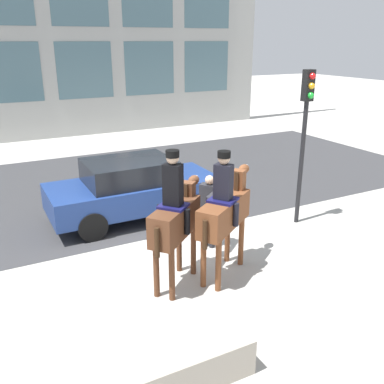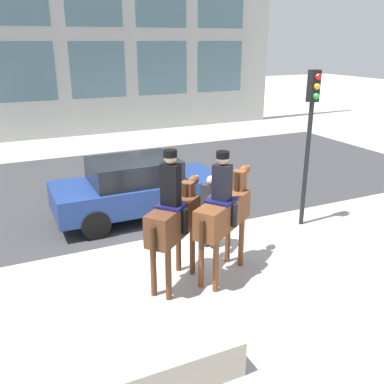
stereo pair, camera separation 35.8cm
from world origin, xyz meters
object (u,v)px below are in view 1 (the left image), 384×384
Objects in this scene: pedestrian_bystander at (209,206)px; planter_ledge at (154,380)px; mounted_horse_lead at (176,217)px; street_car_near_lane at (133,188)px; mounted_horse_companion at (225,210)px; traffic_light at (305,123)px.

planter_ledge is at bearing 11.93° from pedestrian_bystander.
street_car_near_lane is at bearing 43.40° from mounted_horse_lead.
mounted_horse_companion is 1.27m from pedestrian_bystander.
pedestrian_bystander is at bearing -69.14° from street_car_near_lane.
mounted_horse_lead is 4.37m from traffic_light.
pedestrian_bystander is at bearing -1.16° from mounted_horse_lead.
mounted_horse_lead is 1.57× the size of pedestrian_bystander.
mounted_horse_lead is 3.52m from street_car_near_lane.
mounted_horse_lead is at bearing -0.32° from pedestrian_bystander.
traffic_light is (3.62, -2.22, 1.74)m from street_car_near_lane.
traffic_light is at bearing -22.90° from mounted_horse_lead.
pedestrian_bystander is 0.39× the size of street_car_near_lane.
street_car_near_lane is at bearing 148.52° from traffic_light.
street_car_near_lane is at bearing -108.28° from pedestrian_bystander.
traffic_light is (4.02, 1.24, 1.17)m from mounted_horse_lead.
pedestrian_bystander reaches higher than planter_ledge.
street_car_near_lane is (-0.59, 3.57, -0.56)m from mounted_horse_companion.
planter_ledge is at bearing -107.73° from street_car_near_lane.
traffic_light reaches higher than mounted_horse_companion.
mounted_horse_companion reaches higher than pedestrian_bystander.
planter_ledge is at bearing -161.56° from mounted_horse_lead.
mounted_horse_companion is 0.59× the size of street_car_near_lane.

